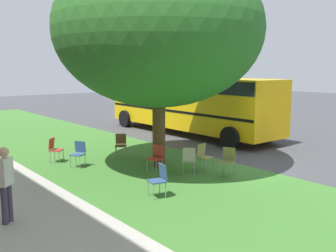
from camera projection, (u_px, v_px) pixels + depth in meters
ground at (252, 165)px, 13.38m from camera, size 80.00×80.00×0.00m
grass_verge at (183, 182)px, 11.38m from camera, size 48.00×6.00×0.01m
sidewalk_strip at (36, 219)px, 8.62m from camera, size 48.00×2.80×0.01m
street_tree at (159, 30)px, 12.60m from camera, size 6.88×6.88×7.14m
chair_0 at (160, 147)px, 14.01m from camera, size 0.46×0.46×0.88m
chair_1 at (54, 148)px, 13.80m from camera, size 0.59×0.59×0.88m
chair_2 at (189, 158)px, 12.19m from camera, size 0.59×0.59×0.88m
chair_3 at (79, 152)px, 13.13m from camera, size 0.57×0.58×0.88m
chair_4 at (228, 159)px, 12.07m from camera, size 0.55×0.56×0.88m
chair_5 at (156, 156)px, 12.51m from camera, size 0.52×0.53×0.88m
chair_6 at (204, 155)px, 12.70m from camera, size 0.46×0.46×0.88m
chair_7 at (121, 143)px, 14.63m from camera, size 0.58×0.58×0.88m
chair_8 at (159, 178)px, 10.03m from camera, size 0.50×0.50×0.88m
school_bus at (188, 100)px, 19.64m from camera, size 10.40×2.80×2.88m
pedestrian_0 at (5, 182)px, 8.28m from camera, size 0.39×0.40×1.69m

